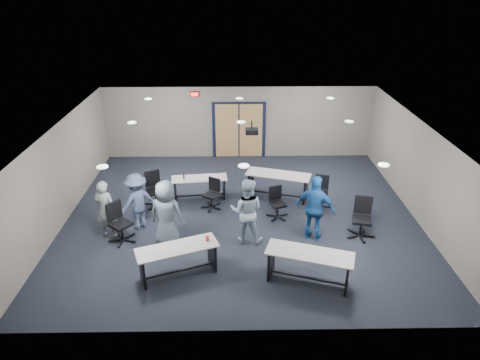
{
  "coord_description": "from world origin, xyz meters",
  "views": [
    {
      "loc": [
        -0.22,
        -10.81,
        6.33
      ],
      "look_at": [
        -0.04,
        -0.3,
        1.28
      ],
      "focal_mm": 32.0,
      "sensor_mm": 36.0,
      "label": 1
    }
  ],
  "objects_px": {
    "chair_back_a": "(155,190)",
    "chair_back_d": "(321,192)",
    "chair_loose_right": "(362,218)",
    "person_lightblue": "(247,211)",
    "person_navy": "(315,209)",
    "person_plaid": "(167,215)",
    "chair_back_c": "(278,203)",
    "table_back_left": "(199,184)",
    "chair_loose_left": "(121,223)",
    "person_back": "(137,201)",
    "table_front_right": "(309,262)",
    "person_gray": "(106,210)",
    "table_back_right": "(278,181)",
    "chair_back_b": "(211,194)",
    "table_front_left": "(178,256)"
  },
  "relations": [
    {
      "from": "chair_back_c",
      "to": "chair_loose_left",
      "type": "bearing_deg",
      "value": 174.58
    },
    {
      "from": "table_front_right",
      "to": "person_gray",
      "type": "relative_size",
      "value": 1.24
    },
    {
      "from": "chair_loose_left",
      "to": "chair_back_a",
      "type": "bearing_deg",
      "value": 23.11
    },
    {
      "from": "chair_loose_right",
      "to": "person_navy",
      "type": "xyz_separation_m",
      "value": [
        -1.28,
        -0.07,
        0.35
      ]
    },
    {
      "from": "chair_back_a",
      "to": "chair_back_d",
      "type": "distance_m",
      "value": 4.93
    },
    {
      "from": "table_back_left",
      "to": "person_back",
      "type": "distance_m",
      "value": 2.33
    },
    {
      "from": "person_back",
      "to": "person_plaid",
      "type": "bearing_deg",
      "value": 96.35
    },
    {
      "from": "table_front_right",
      "to": "person_plaid",
      "type": "relative_size",
      "value": 1.11
    },
    {
      "from": "table_front_left",
      "to": "person_navy",
      "type": "distance_m",
      "value": 3.71
    },
    {
      "from": "chair_loose_right",
      "to": "person_plaid",
      "type": "height_order",
      "value": "person_plaid"
    },
    {
      "from": "person_lightblue",
      "to": "table_back_right",
      "type": "bearing_deg",
      "value": -104.27
    },
    {
      "from": "table_front_right",
      "to": "chair_back_b",
      "type": "distance_m",
      "value": 4.19
    },
    {
      "from": "chair_back_b",
      "to": "person_lightblue",
      "type": "relative_size",
      "value": 0.52
    },
    {
      "from": "chair_loose_left",
      "to": "chair_loose_right",
      "type": "relative_size",
      "value": 0.98
    },
    {
      "from": "table_front_right",
      "to": "chair_back_d",
      "type": "height_order",
      "value": "chair_back_d"
    },
    {
      "from": "chair_back_c",
      "to": "person_lightblue",
      "type": "xyz_separation_m",
      "value": [
        -0.93,
        -1.16,
        0.42
      ]
    },
    {
      "from": "chair_back_d",
      "to": "person_navy",
      "type": "relative_size",
      "value": 0.54
    },
    {
      "from": "table_front_right",
      "to": "chair_back_b",
      "type": "relative_size",
      "value": 2.22
    },
    {
      "from": "chair_back_b",
      "to": "chair_back_c",
      "type": "relative_size",
      "value": 0.99
    },
    {
      "from": "table_back_right",
      "to": "person_lightblue",
      "type": "bearing_deg",
      "value": -95.98
    },
    {
      "from": "chair_back_c",
      "to": "chair_back_d",
      "type": "relative_size",
      "value": 0.95
    },
    {
      "from": "table_front_left",
      "to": "table_front_right",
      "type": "xyz_separation_m",
      "value": [
        2.96,
        -0.31,
        0.02
      ]
    },
    {
      "from": "table_back_left",
      "to": "person_plaid",
      "type": "relative_size",
      "value": 0.96
    },
    {
      "from": "chair_loose_right",
      "to": "person_navy",
      "type": "relative_size",
      "value": 0.61
    },
    {
      "from": "table_front_left",
      "to": "table_front_right",
      "type": "distance_m",
      "value": 2.98
    },
    {
      "from": "chair_back_c",
      "to": "table_back_left",
      "type": "bearing_deg",
      "value": 131.29
    },
    {
      "from": "chair_back_a",
      "to": "chair_loose_left",
      "type": "height_order",
      "value": "same"
    },
    {
      "from": "chair_back_a",
      "to": "chair_loose_right",
      "type": "relative_size",
      "value": 0.98
    },
    {
      "from": "chair_loose_left",
      "to": "chair_loose_right",
      "type": "distance_m",
      "value": 6.3
    },
    {
      "from": "chair_back_b",
      "to": "person_navy",
      "type": "distance_m",
      "value": 3.28
    },
    {
      "from": "chair_loose_right",
      "to": "person_navy",
      "type": "bearing_deg",
      "value": -162.51
    },
    {
      "from": "chair_loose_left",
      "to": "person_plaid",
      "type": "relative_size",
      "value": 0.59
    },
    {
      "from": "chair_loose_right",
      "to": "person_lightblue",
      "type": "relative_size",
      "value": 0.62
    },
    {
      "from": "table_back_right",
      "to": "person_gray",
      "type": "height_order",
      "value": "person_gray"
    },
    {
      "from": "chair_back_b",
      "to": "person_lightblue",
      "type": "distance_m",
      "value": 2.06
    },
    {
      "from": "chair_back_b",
      "to": "chair_back_a",
      "type": "bearing_deg",
      "value": -155.6
    },
    {
      "from": "chair_back_a",
      "to": "chair_back_c",
      "type": "height_order",
      "value": "chair_back_a"
    },
    {
      "from": "table_back_left",
      "to": "chair_back_d",
      "type": "distance_m",
      "value": 3.71
    },
    {
      "from": "chair_back_a",
      "to": "chair_back_d",
      "type": "xyz_separation_m",
      "value": [
        4.93,
        -0.17,
        -0.05
      ]
    },
    {
      "from": "chair_back_a",
      "to": "person_gray",
      "type": "xyz_separation_m",
      "value": [
        -1.0,
        -1.69,
        0.28
      ]
    },
    {
      "from": "person_lightblue",
      "to": "person_gray",
      "type": "bearing_deg",
      "value": 5.58
    },
    {
      "from": "chair_loose_left",
      "to": "person_back",
      "type": "relative_size",
      "value": 0.67
    },
    {
      "from": "chair_back_c",
      "to": "chair_loose_left",
      "type": "height_order",
      "value": "chair_loose_left"
    },
    {
      "from": "table_front_right",
      "to": "chair_loose_left",
      "type": "xyz_separation_m",
      "value": [
        -4.6,
        1.74,
        0.0
      ]
    },
    {
      "from": "table_front_left",
      "to": "table_back_left",
      "type": "xyz_separation_m",
      "value": [
        0.23,
        3.81,
        -0.04
      ]
    },
    {
      "from": "table_front_right",
      "to": "chair_back_a",
      "type": "height_order",
      "value": "chair_back_a"
    },
    {
      "from": "chair_back_a",
      "to": "person_gray",
      "type": "relative_size",
      "value": 0.66
    },
    {
      "from": "chair_back_c",
      "to": "person_plaid",
      "type": "distance_m",
      "value": 3.28
    },
    {
      "from": "person_plaid",
      "to": "chair_back_c",
      "type": "bearing_deg",
      "value": -139.72
    },
    {
      "from": "table_back_right",
      "to": "person_navy",
      "type": "height_order",
      "value": "person_navy"
    }
  ]
}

